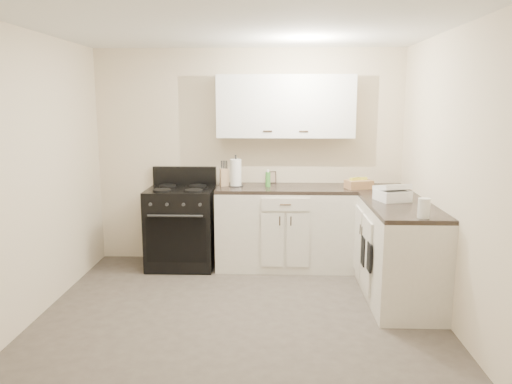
{
  "coord_description": "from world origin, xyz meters",
  "views": [
    {
      "loc": [
        0.29,
        -4.09,
        1.89
      ],
      "look_at": [
        0.12,
        0.85,
        1.0
      ],
      "focal_mm": 35.0,
      "sensor_mm": 36.0,
      "label": 1
    }
  ],
  "objects_px": {
    "stove": "(182,228)",
    "paper_towel": "(236,173)",
    "wicker_basket": "(359,184)",
    "knife_block": "(224,177)",
    "countertop_grill": "(392,195)"
  },
  "relations": [
    {
      "from": "knife_block",
      "to": "wicker_basket",
      "type": "bearing_deg",
      "value": -23.38
    },
    {
      "from": "countertop_grill",
      "to": "paper_towel",
      "type": "bearing_deg",
      "value": 135.57
    },
    {
      "from": "wicker_basket",
      "to": "countertop_grill",
      "type": "xyz_separation_m",
      "value": [
        0.21,
        -0.69,
        0.01
      ]
    },
    {
      "from": "paper_towel",
      "to": "countertop_grill",
      "type": "xyz_separation_m",
      "value": [
        1.59,
        -0.79,
        -0.1
      ]
    },
    {
      "from": "knife_block",
      "to": "paper_towel",
      "type": "bearing_deg",
      "value": -25.39
    },
    {
      "from": "wicker_basket",
      "to": "paper_towel",
      "type": "bearing_deg",
      "value": 175.74
    },
    {
      "from": "knife_block",
      "to": "countertop_grill",
      "type": "bearing_deg",
      "value": -44.04
    },
    {
      "from": "countertop_grill",
      "to": "knife_block",
      "type": "bearing_deg",
      "value": 136.96
    },
    {
      "from": "stove",
      "to": "paper_towel",
      "type": "height_order",
      "value": "paper_towel"
    },
    {
      "from": "stove",
      "to": "knife_block",
      "type": "relative_size",
      "value": 4.54
    },
    {
      "from": "wicker_basket",
      "to": "stove",
      "type": "bearing_deg",
      "value": 178.53
    },
    {
      "from": "knife_block",
      "to": "paper_towel",
      "type": "height_order",
      "value": "paper_towel"
    },
    {
      "from": "stove",
      "to": "paper_towel",
      "type": "bearing_deg",
      "value": 4.65
    },
    {
      "from": "stove",
      "to": "countertop_grill",
      "type": "distance_m",
      "value": 2.4
    },
    {
      "from": "knife_block",
      "to": "wicker_basket",
      "type": "xyz_separation_m",
      "value": [
        1.51,
        -0.12,
        -0.05
      ]
    }
  ]
}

